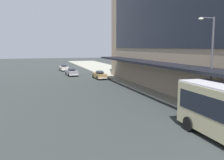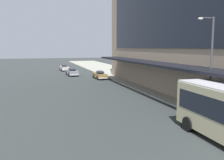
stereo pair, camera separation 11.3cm
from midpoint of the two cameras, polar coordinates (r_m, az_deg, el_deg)
name	(u,v)px [view 2 (the right image)]	position (r m, az deg, el deg)	size (l,w,h in m)	color
sedan_trailing_near	(64,68)	(60.17, -10.81, 2.82)	(1.95, 4.42, 1.55)	beige
sedan_oncoming_front	(72,72)	(49.85, -9.07, 1.88)	(2.09, 4.86, 1.55)	gray
sedan_far_back	(100,75)	(44.43, -2.75, 1.24)	(1.79, 4.78, 1.50)	olive
street_lamp	(210,60)	(21.50, 21.60, 4.35)	(1.50, 0.28, 7.85)	#4C4C51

